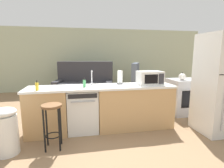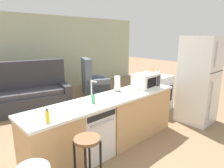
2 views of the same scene
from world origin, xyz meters
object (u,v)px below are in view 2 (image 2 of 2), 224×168
Objects in this scene: dishwasher at (90,132)px; refrigerator at (199,80)px; couch at (30,94)px; bar_stool at (87,153)px; soap_bottle at (93,99)px; armchair at (93,83)px; kettle at (157,74)px; dish_soap_bottle at (47,116)px; paper_towel_roll at (117,84)px; stove_range at (156,92)px; microwave at (146,81)px.

refrigerator reaches higher than dishwasher.
bar_stool is at bearing -100.57° from couch.
soap_bottle is 0.15× the size of armchair.
armchair is at bearing 95.68° from refrigerator.
kettle reaches higher than dishwasher.
soap_bottle and dish_soap_bottle have the same top height.
stove_range is at bearing 10.73° from paper_towel_roll.
dish_soap_bottle is at bearing -165.31° from paper_towel_roll.
refrigerator reaches higher than microwave.
dish_soap_bottle is 0.08× the size of couch.
microwave is 1.77× the size of paper_towel_roll.
couch is at bearing -179.99° from armchair.
dishwasher is 1.04m from paper_towel_roll.
dishwasher is 4.77× the size of soap_bottle.
stove_range is at bearing 20.41° from bar_stool.
dish_soap_bottle reaches higher than stove_range.
bar_stool is (-3.10, -1.15, 0.08)m from stove_range.
soap_bottle is at bearing 11.55° from dish_soap_bottle.
refrigerator is at bearing -24.66° from microwave.
soap_bottle reaches higher than dishwasher.
dishwasher is at bearing -170.15° from kettle.
stove_range reaches higher than dishwasher.
soap_bottle reaches higher than stove_range.
dishwasher is 0.39× the size of couch.
kettle is (1.62, 0.21, -0.05)m from paper_towel_roll.
paper_towel_roll is at bearing -169.27° from stove_range.
microwave reaches higher than stove_range.
paper_towel_roll is at bearing -118.81° from armchair.
refrigerator reaches higher than dish_soap_bottle.
paper_towel_roll reaches higher than soap_bottle.
armchair is (2.26, 2.84, -0.07)m from dishwasher.
dishwasher reaches higher than bar_stool.
refrigerator is 2.59× the size of bar_stool.
stove_range is 3.19× the size of paper_towel_roll.
refrigerator is 2.61m from soap_bottle.
armchair is (-0.34, 3.39, -0.61)m from refrigerator.
dishwasher is at bearing 179.95° from microwave.
stove_range is 5.11× the size of dish_soap_bottle.
kettle is 2.51m from armchair.
refrigerator is (2.60, -0.55, 0.54)m from dishwasher.
armchair reaches higher than dishwasher.
dish_soap_bottle reaches higher than bar_stool.
dishwasher is 0.44× the size of refrigerator.
soap_bottle is at bearing -127.56° from armchair.
refrigerator reaches higher than bar_stool.
paper_towel_roll is 2.79m from couch.
dish_soap_bottle is (-3.38, -0.76, 0.52)m from stove_range.
soap_bottle reaches higher than bar_stool.
dishwasher is at bearing 50.45° from bar_stool.
stove_range is 1.80× the size of microwave.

